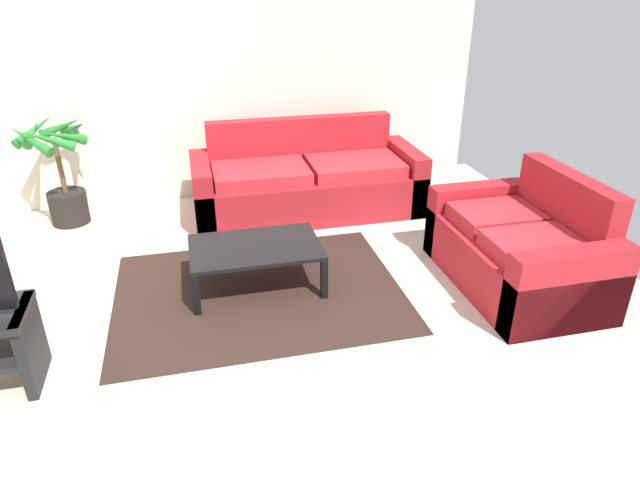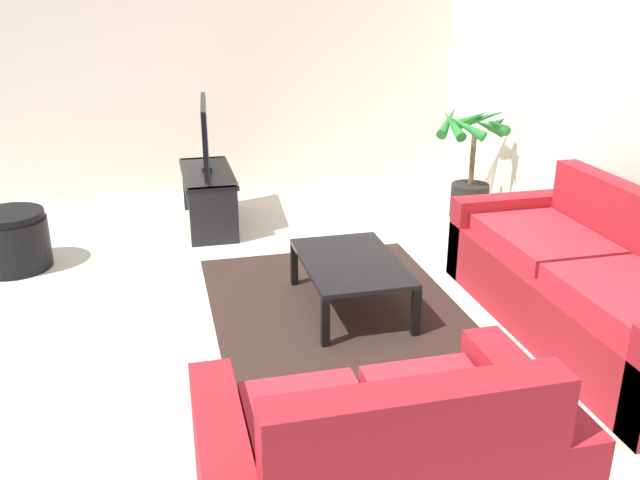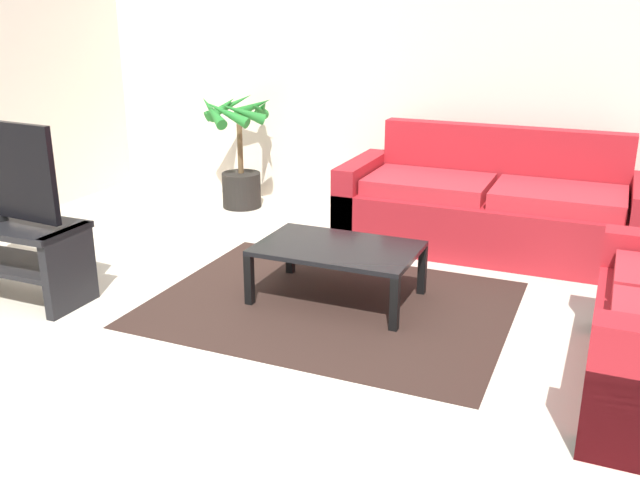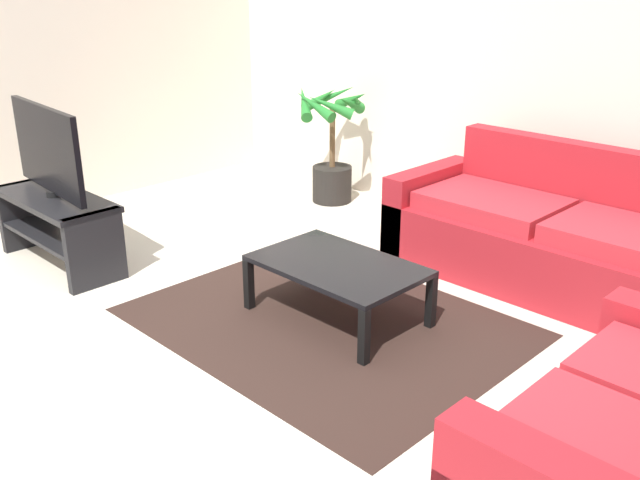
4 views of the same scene
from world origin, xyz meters
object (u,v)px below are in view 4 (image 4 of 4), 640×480
(tv, at_px, (48,150))
(tv_stand, at_px, (57,221))
(coffee_table, at_px, (338,269))
(potted_palm, at_px, (332,147))
(couch_main, at_px, (560,242))

(tv, bearing_deg, tv_stand, -94.64)
(coffee_table, bearing_deg, tv, -158.28)
(potted_palm, bearing_deg, tv, -97.98)
(tv_stand, bearing_deg, tv, 85.36)
(coffee_table, bearing_deg, tv_stand, -158.21)
(tv_stand, height_order, coffee_table, tv_stand)
(tv_stand, xyz_separation_m, tv, (0.00, 0.00, 0.51))
(couch_main, xyz_separation_m, tv_stand, (-2.69, -2.18, 0.03))
(tv_stand, height_order, potted_palm, potted_palm)
(tv, distance_m, coffee_table, 2.19)
(tv_stand, bearing_deg, potted_palm, 82.02)
(couch_main, distance_m, tv, 3.51)
(coffee_table, height_order, potted_palm, potted_palm)
(couch_main, bearing_deg, tv_stand, -140.99)
(couch_main, bearing_deg, potted_palm, 173.65)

